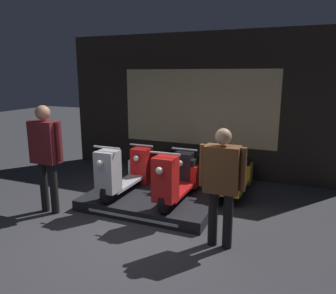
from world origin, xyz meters
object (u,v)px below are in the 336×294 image
scooter_display_left (125,172)px  scooter_backrow_1 (193,171)px  scooter_backrow_2 (237,176)px  person_right_browsing (222,178)px  scooter_display_right (178,179)px  person_left_browsing (46,149)px  scooter_backrow_0 (154,166)px

scooter_display_left → scooter_backrow_1: bearing=50.5°
scooter_backrow_2 → person_right_browsing: (0.16, -2.02, 0.59)m
scooter_display_right → person_right_browsing: (0.95, -0.89, 0.40)m
scooter_display_left → scooter_backrow_2: (1.82, 1.13, -0.19)m
scooter_backrow_1 → scooter_backrow_2: (0.89, 0.00, 0.00)m
person_left_browsing → person_right_browsing: 2.93m
scooter_backrow_2 → person_left_browsing: person_left_browsing is taller
scooter_display_right → scooter_backrow_0: 1.51m
scooter_backrow_0 → scooter_backrow_1: same height
scooter_backrow_2 → person_right_browsing: size_ratio=1.01×
scooter_display_right → scooter_backrow_0: size_ratio=1.00×
scooter_display_left → scooter_display_right: size_ratio=1.00×
scooter_backrow_1 → scooter_display_left: bearing=-129.5°
person_left_browsing → scooter_backrow_1: bearing=47.1°
scooter_backrow_0 → scooter_display_left: bearing=-92.1°
scooter_backrow_0 → scooter_backrow_1: bearing=0.0°
scooter_backrow_0 → person_right_browsing: person_right_browsing is taller
scooter_display_left → scooter_backrow_2: 2.15m
scooter_display_left → scooter_backrow_2: bearing=31.8°
scooter_display_left → scooter_backrow_1: scooter_display_left is taller
scooter_backrow_2 → person_left_browsing: (-2.77, -2.02, 0.71)m
scooter_display_right → scooter_backrow_0: (-0.99, 1.13, -0.19)m
scooter_display_left → person_left_browsing: 1.40m
scooter_backrow_1 → scooter_backrow_2: bearing=0.0°
scooter_backrow_1 → scooter_display_right: bearing=-85.1°
person_left_browsing → scooter_display_right: bearing=24.3°
scooter_display_right → person_left_browsing: (-1.97, -0.89, 0.52)m
scooter_backrow_1 → scooter_backrow_0: bearing=180.0°
scooter_display_right → scooter_backrow_2: scooter_display_right is taller
scooter_backrow_1 → person_right_browsing: bearing=-62.5°
scooter_backrow_2 → scooter_backrow_1: bearing=180.0°
scooter_display_right → scooter_backrow_2: (0.79, 1.13, -0.19)m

